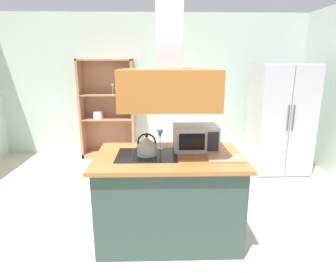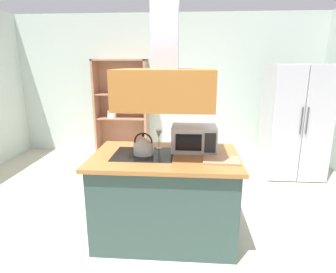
{
  "view_description": "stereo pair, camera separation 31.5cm",
  "coord_description": "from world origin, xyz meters",
  "px_view_note": "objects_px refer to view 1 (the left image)",
  "views": [
    {
      "loc": [
        0.14,
        -2.69,
        1.79
      ],
      "look_at": [
        0.23,
        0.36,
        1.0
      ],
      "focal_mm": 30.43,
      "sensor_mm": 36.0,
      "label": 1
    },
    {
      "loc": [
        0.46,
        -2.69,
        1.79
      ],
      "look_at": [
        0.23,
        0.36,
        1.0
      ],
      "focal_mm": 30.43,
      "sensor_mm": 36.0,
      "label": 2
    }
  ],
  "objects_px": {
    "refrigerator": "(280,119)",
    "dish_cabinet": "(108,114)",
    "kettle": "(147,146)",
    "wine_glass_on_counter": "(160,135)",
    "cutting_board": "(226,158)",
    "microwave": "(195,137)"
  },
  "relations": [
    {
      "from": "refrigerator",
      "to": "dish_cabinet",
      "type": "height_order",
      "value": "dish_cabinet"
    },
    {
      "from": "kettle",
      "to": "wine_glass_on_counter",
      "type": "xyz_separation_m",
      "value": [
        0.13,
        0.22,
        0.06
      ]
    },
    {
      "from": "kettle",
      "to": "cutting_board",
      "type": "bearing_deg",
      "value": -11.0
    },
    {
      "from": "refrigerator",
      "to": "wine_glass_on_counter",
      "type": "relative_size",
      "value": 8.65
    },
    {
      "from": "cutting_board",
      "to": "wine_glass_on_counter",
      "type": "distance_m",
      "value": 0.74
    },
    {
      "from": "refrigerator",
      "to": "cutting_board",
      "type": "bearing_deg",
      "value": -123.84
    },
    {
      "from": "dish_cabinet",
      "to": "cutting_board",
      "type": "relative_size",
      "value": 5.47
    },
    {
      "from": "refrigerator",
      "to": "dish_cabinet",
      "type": "distance_m",
      "value": 3.13
    },
    {
      "from": "microwave",
      "to": "wine_glass_on_counter",
      "type": "distance_m",
      "value": 0.37
    },
    {
      "from": "refrigerator",
      "to": "cutting_board",
      "type": "relative_size",
      "value": 5.24
    },
    {
      "from": "microwave",
      "to": "refrigerator",
      "type": "bearing_deg",
      "value": 46.5
    },
    {
      "from": "kettle",
      "to": "cutting_board",
      "type": "xyz_separation_m",
      "value": [
        0.76,
        -0.15,
        -0.09
      ]
    },
    {
      "from": "dish_cabinet",
      "to": "wine_glass_on_counter",
      "type": "xyz_separation_m",
      "value": [
        1.01,
        -2.55,
        0.23
      ]
    },
    {
      "from": "cutting_board",
      "to": "wine_glass_on_counter",
      "type": "bearing_deg",
      "value": 149.36
    },
    {
      "from": "dish_cabinet",
      "to": "microwave",
      "type": "relative_size",
      "value": 4.04
    },
    {
      "from": "kettle",
      "to": "wine_glass_on_counter",
      "type": "relative_size",
      "value": 1.08
    },
    {
      "from": "dish_cabinet",
      "to": "cutting_board",
      "type": "bearing_deg",
      "value": -60.82
    },
    {
      "from": "microwave",
      "to": "wine_glass_on_counter",
      "type": "xyz_separation_m",
      "value": [
        -0.37,
        0.04,
        0.02
      ]
    },
    {
      "from": "dish_cabinet",
      "to": "wine_glass_on_counter",
      "type": "height_order",
      "value": "dish_cabinet"
    },
    {
      "from": "refrigerator",
      "to": "microwave",
      "type": "relative_size",
      "value": 3.87
    },
    {
      "from": "refrigerator",
      "to": "wine_glass_on_counter",
      "type": "height_order",
      "value": "refrigerator"
    },
    {
      "from": "dish_cabinet",
      "to": "kettle",
      "type": "bearing_deg",
      "value": -72.48
    }
  ]
}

